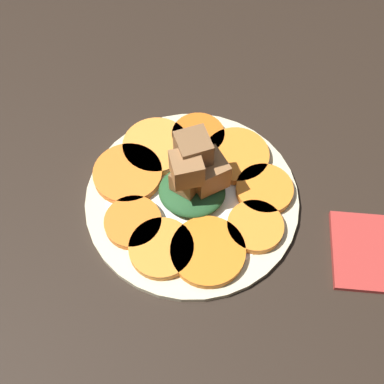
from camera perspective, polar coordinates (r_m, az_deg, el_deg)
The scene contains 13 objects.
table_slab at distance 66.41cm, azimuth -0.00°, elevation -1.37°, with size 120.00×120.00×2.00cm, color black.
plate at distance 65.09cm, azimuth -0.00°, elevation -0.71°, with size 28.73×28.73×1.05cm.
carrot_slice_0 at distance 66.34cm, azimuth -7.62°, elevation 2.17°, with size 9.46×9.46×1.18cm, color orange.
carrot_slice_1 at distance 62.47cm, azimuth -7.00°, elevation -3.58°, with size 7.41×7.41×1.18cm, color orange.
carrot_slice_2 at distance 60.55cm, azimuth -3.65°, elevation -6.67°, with size 8.18×8.18×1.18cm, color orange.
carrot_slice_3 at distance 60.29cm, azimuth 1.89°, elevation -7.03°, with size 9.43×9.43×1.18cm, color orange.
carrot_slice_4 at distance 62.26cm, azimuth 7.49°, elevation -4.08°, with size 7.28×7.28×1.18cm, color orange.
carrot_slice_5 at distance 65.14cm, azimuth 8.57°, elevation 0.30°, with size 7.67×7.67×1.18cm, color orange.
carrot_slice_6 at distance 67.74cm, azimuth 5.28°, elevation 4.33°, with size 9.15×9.15×1.18cm, color orange.
carrot_slice_7 at distance 69.53cm, azimuth 0.78°, elevation 6.70°, with size 7.58×7.58×1.18cm, color orange.
carrot_slice_8 at distance 68.61cm, azimuth -4.28°, elevation 5.47°, with size 9.44×9.44×1.18cm, color orange.
center_pile at distance 61.35cm, azimuth 0.32°, elevation 1.77°, with size 9.36×8.28×10.27cm.
fork at distance 67.38cm, azimuth -0.70°, elevation 3.68°, with size 19.68×5.67×0.40cm.
Camera 1 is at (-2.99, 32.49, 58.84)cm, focal length 45.00 mm.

